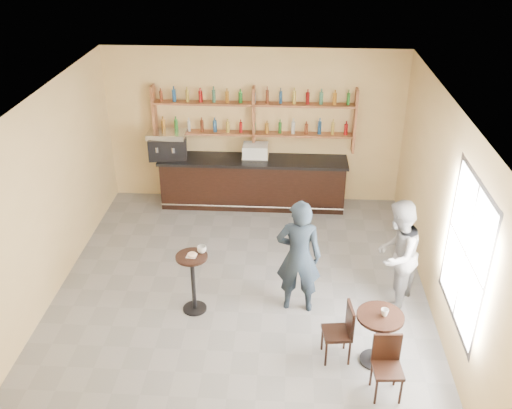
# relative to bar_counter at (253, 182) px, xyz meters

# --- Properties ---
(floor) EXTENTS (7.00, 7.00, 0.00)m
(floor) POSITION_rel_bar_counter_xyz_m (0.01, -3.15, -0.52)
(floor) COLOR slate
(floor) RESTS_ON ground
(ceiling) EXTENTS (7.00, 7.00, 0.00)m
(ceiling) POSITION_rel_bar_counter_xyz_m (0.01, -3.15, 2.68)
(ceiling) COLOR white
(ceiling) RESTS_ON wall_back
(wall_back) EXTENTS (7.00, 0.00, 7.00)m
(wall_back) POSITION_rel_bar_counter_xyz_m (0.01, 0.35, 1.08)
(wall_back) COLOR #E4C082
(wall_back) RESTS_ON floor
(wall_front) EXTENTS (7.00, 0.00, 7.00)m
(wall_front) POSITION_rel_bar_counter_xyz_m (0.01, -6.65, 1.08)
(wall_front) COLOR #E4C082
(wall_front) RESTS_ON floor
(wall_left) EXTENTS (0.00, 7.00, 7.00)m
(wall_left) POSITION_rel_bar_counter_xyz_m (-2.99, -3.15, 1.08)
(wall_left) COLOR #E4C082
(wall_left) RESTS_ON floor
(wall_right) EXTENTS (0.00, 7.00, 7.00)m
(wall_right) POSITION_rel_bar_counter_xyz_m (3.01, -3.15, 1.08)
(wall_right) COLOR #E4C082
(wall_right) RESTS_ON floor
(window_pane) EXTENTS (0.00, 2.00, 2.00)m
(window_pane) POSITION_rel_bar_counter_xyz_m (3.00, -4.35, 1.18)
(window_pane) COLOR white
(window_pane) RESTS_ON wall_right
(window_frame) EXTENTS (0.04, 1.70, 2.10)m
(window_frame) POSITION_rel_bar_counter_xyz_m (2.99, -4.35, 1.18)
(window_frame) COLOR black
(window_frame) RESTS_ON wall_right
(shelf_unit) EXTENTS (4.00, 0.26, 1.40)m
(shelf_unit) POSITION_rel_bar_counter_xyz_m (0.01, 0.22, 1.29)
(shelf_unit) COLOR brown
(shelf_unit) RESTS_ON wall_back
(liquor_bottles) EXTENTS (3.68, 0.10, 1.00)m
(liquor_bottles) POSITION_rel_bar_counter_xyz_m (0.01, 0.22, 1.46)
(liquor_bottles) COLOR #8C5919
(liquor_bottles) RESTS_ON shelf_unit
(bar_counter) EXTENTS (3.82, 0.75, 1.04)m
(bar_counter) POSITION_rel_bar_counter_xyz_m (0.00, 0.00, 0.00)
(bar_counter) COLOR black
(bar_counter) RESTS_ON floor
(espresso_machine) EXTENTS (0.83, 0.61, 0.54)m
(espresso_machine) POSITION_rel_bar_counter_xyz_m (-1.73, 0.00, 0.79)
(espresso_machine) COLOR black
(espresso_machine) RESTS_ON bar_counter
(pastry_case) EXTENTS (0.57, 0.48, 0.31)m
(pastry_case) POSITION_rel_bar_counter_xyz_m (0.05, 0.00, 0.67)
(pastry_case) COLOR silver
(pastry_case) RESTS_ON bar_counter
(pedestal_table) EXTENTS (0.52, 0.52, 0.99)m
(pedestal_table) POSITION_rel_bar_counter_xyz_m (-0.68, -3.55, -0.02)
(pedestal_table) COLOR black
(pedestal_table) RESTS_ON floor
(napkin) EXTENTS (0.16, 0.16, 0.00)m
(napkin) POSITION_rel_bar_counter_xyz_m (-0.68, -3.55, 0.48)
(napkin) COLOR white
(napkin) RESTS_ON pedestal_table
(donut) EXTENTS (0.14, 0.14, 0.05)m
(donut) POSITION_rel_bar_counter_xyz_m (-0.67, -3.56, 0.50)
(donut) COLOR #D5894E
(donut) RESTS_ON napkin
(cup_pedestal) EXTENTS (0.17, 0.17, 0.11)m
(cup_pedestal) POSITION_rel_bar_counter_xyz_m (-0.54, -3.45, 0.53)
(cup_pedestal) COLOR white
(cup_pedestal) RESTS_ON pedestal_table
(man_main) EXTENTS (0.71, 0.50, 1.88)m
(man_main) POSITION_rel_bar_counter_xyz_m (0.91, -3.39, 0.42)
(man_main) COLOR black
(man_main) RESTS_ON floor
(cafe_table) EXTENTS (0.81, 0.81, 0.80)m
(cafe_table) POSITION_rel_bar_counter_xyz_m (1.99, -4.53, -0.12)
(cafe_table) COLOR black
(cafe_table) RESTS_ON floor
(cup_cafe) EXTENTS (0.14, 0.14, 0.10)m
(cup_cafe) POSITION_rel_bar_counter_xyz_m (2.04, -4.53, 0.34)
(cup_cafe) COLOR white
(cup_cafe) RESTS_ON cafe_table
(chair_west) EXTENTS (0.42, 0.42, 0.87)m
(chair_west) POSITION_rel_bar_counter_xyz_m (1.44, -4.48, -0.08)
(chair_west) COLOR black
(chair_west) RESTS_ON floor
(chair_south) EXTENTS (0.39, 0.39, 0.85)m
(chair_south) POSITION_rel_bar_counter_xyz_m (2.04, -5.13, -0.09)
(chair_south) COLOR black
(chair_south) RESTS_ON floor
(patron_second) EXTENTS (1.02, 1.09, 1.79)m
(patron_second) POSITION_rel_bar_counter_xyz_m (2.40, -3.17, 0.38)
(patron_second) COLOR gray
(patron_second) RESTS_ON floor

